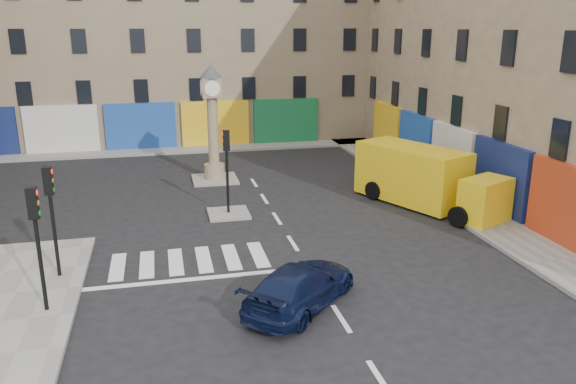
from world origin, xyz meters
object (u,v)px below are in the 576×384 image
object	(u,v)px
clock_pillar	(212,116)
navy_sedan	(301,286)
traffic_light_left_far	(51,204)
traffic_light_left_near	(36,230)
traffic_light_island	(227,158)
yellow_van	(424,178)

from	to	relation	value
clock_pillar	navy_sedan	bearing A→B (deg)	-85.98
traffic_light_left_far	navy_sedan	size ratio (longest dim) A/B	0.82
traffic_light_left_near	traffic_light_left_far	bearing A→B (deg)	90.00
traffic_light_island	yellow_van	xyz separation A→B (m)	(9.03, -0.70, -1.26)
traffic_light_left_near	yellow_van	bearing A→B (deg)	24.84
traffic_light_left_far	clock_pillar	xyz separation A→B (m)	(6.30, 11.40, 0.93)
traffic_light_left_near	traffic_light_island	distance (m)	10.03
traffic_light_left_near	traffic_light_left_far	world-z (taller)	same
traffic_light_island	yellow_van	size ratio (longest dim) A/B	0.49
traffic_light_left_near	traffic_light_left_far	size ratio (longest dim) A/B	1.00
traffic_light_left_near	clock_pillar	distance (m)	15.19
clock_pillar	navy_sedan	world-z (taller)	clock_pillar
yellow_van	clock_pillar	bearing A→B (deg)	119.04
clock_pillar	navy_sedan	size ratio (longest dim) A/B	1.35
navy_sedan	yellow_van	world-z (taller)	yellow_van
traffic_light_island	yellow_van	bearing A→B (deg)	-4.45
traffic_light_left_far	yellow_van	size ratio (longest dim) A/B	0.49
clock_pillar	yellow_van	size ratio (longest dim) A/B	0.80
traffic_light_left_near	navy_sedan	xyz separation A→B (m)	(7.35, -1.17, -1.97)
traffic_light_left_far	clock_pillar	distance (m)	13.05
clock_pillar	yellow_van	distance (m)	11.46
traffic_light_left_far	traffic_light_island	world-z (taller)	traffic_light_left_far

